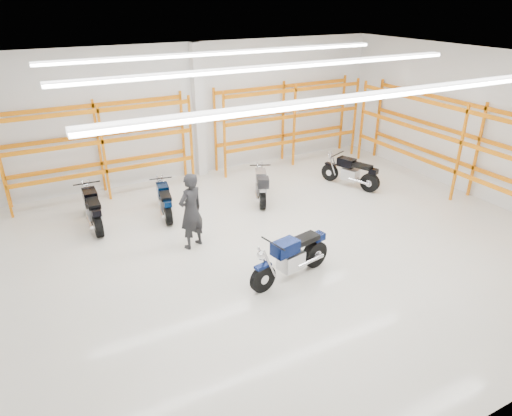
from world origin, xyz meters
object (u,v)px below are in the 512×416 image
motorcycle_main (294,257)px  standing_man (191,211)px  motorcycle_back_a (93,209)px  structural_column (199,112)px  motorcycle_back_d (352,173)px  motorcycle_back_b (165,201)px  motorcycle_back_c (261,186)px

motorcycle_main → standing_man: standing_man is taller
motorcycle_back_a → standing_man: standing_man is taller
motorcycle_main → standing_man: bearing=122.9°
structural_column → motorcycle_main: bearing=-94.8°
motorcycle_back_a → structural_column: 5.12m
motorcycle_back_d → standing_man: standing_man is taller
motorcycle_back_b → standing_man: standing_man is taller
motorcycle_back_b → structural_column: bearing=50.6°
motorcycle_main → motorcycle_back_b: bearing=109.9°
standing_man → motorcycle_back_c: bearing=-172.9°
motorcycle_main → motorcycle_back_d: 5.87m
motorcycle_back_c → motorcycle_back_d: 3.27m
motorcycle_back_d → structural_column: size_ratio=0.45×
motorcycle_back_d → motorcycle_back_a: bearing=172.5°
motorcycle_back_a → motorcycle_back_d: motorcycle_back_a is taller
motorcycle_back_c → structural_column: 3.66m
motorcycle_back_b → motorcycle_back_c: (2.95, -0.44, 0.06)m
motorcycle_back_a → structural_column: (4.16, 2.42, 1.74)m
motorcycle_back_c → standing_man: (-2.88, -1.63, 0.48)m
motorcycle_back_b → structural_column: structural_column is taller
structural_column → motorcycle_back_d: bearing=-41.2°
motorcycle_back_a → motorcycle_back_c: 4.95m
structural_column → motorcycle_back_b: bearing=-129.4°
motorcycle_back_a → motorcycle_back_b: 1.97m
motorcycle_main → structural_column: bearing=85.2°
motorcycle_back_b → structural_column: 3.92m
motorcycle_back_b → motorcycle_back_c: size_ratio=0.99×
standing_man → motorcycle_back_b: bearing=-110.4°
standing_man → structural_column: size_ratio=0.44×
motorcycle_back_a → structural_column: bearing=30.2°
motorcycle_back_c → standing_man: standing_man is taller
motorcycle_back_c → structural_column: bearing=103.3°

